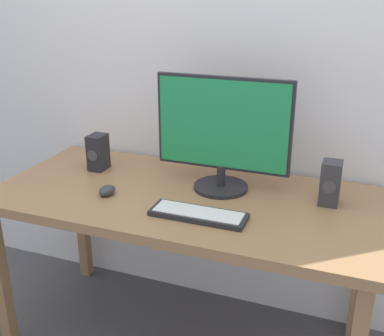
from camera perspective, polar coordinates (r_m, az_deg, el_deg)
desk at (r=1.95m, az=-1.05°, el=-5.13°), size 1.57×0.74×0.75m
monitor at (r=1.90m, az=3.76°, el=4.37°), size 0.56×0.23×0.47m
keyboard_primary at (r=1.73m, az=0.78°, el=-5.65°), size 0.36×0.12×0.02m
mouse at (r=1.94m, az=-10.29°, el=-2.69°), size 0.07×0.09×0.04m
speaker_right at (r=1.88m, az=16.49°, el=-1.76°), size 0.07×0.09×0.18m
speaker_left at (r=2.20m, az=-11.36°, el=1.89°), size 0.07×0.10×0.17m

